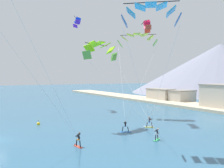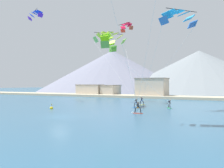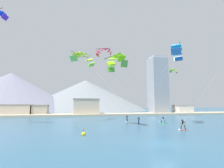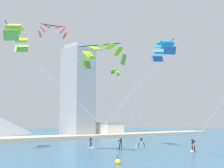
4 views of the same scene
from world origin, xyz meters
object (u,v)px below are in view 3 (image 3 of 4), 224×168
object	(u,v)px
parafoil_kite_mid_center	(83,58)
parafoil_kite_distant_high_outer	(104,51)
kitesurfer_near_trail	(162,121)
parafoil_kite_distant_mid_solo	(173,71)
kitesurfer_mid_center	(139,122)
kitesurfer_far_left	(127,120)
race_marker_buoy	(83,134)
parafoil_kite_near_trail	(116,61)
kitesurfer_near_lead	(182,127)
parafoil_kite_far_left	(177,51)

from	to	relation	value
parafoil_kite_mid_center	parafoil_kite_distant_high_outer	bearing A→B (deg)	-16.35
kitesurfer_near_trail	parafoil_kite_distant_mid_solo	bearing A→B (deg)	50.61
kitesurfer_mid_center	kitesurfer_far_left	world-z (taller)	kitesurfer_far_left
parafoil_kite_mid_center	race_marker_buoy	xyz separation A→B (m)	(-1.07, -19.66, -15.70)
parafoil_kite_near_trail	kitesurfer_near_lead	bearing A→B (deg)	-40.32
parafoil_kite_distant_high_outer	kitesurfer_near_trail	bearing A→B (deg)	-31.61
kitesurfer_near_lead	parafoil_kite_mid_center	size ratio (longest dim) A/B	0.12
kitesurfer_mid_center	parafoil_kite_distant_mid_solo	world-z (taller)	parafoil_kite_distant_mid_solo
kitesurfer_mid_center	parafoil_kite_distant_high_outer	world-z (taller)	parafoil_kite_distant_high_outer
parafoil_kite_mid_center	kitesurfer_mid_center	bearing A→B (deg)	-41.39
race_marker_buoy	kitesurfer_mid_center	bearing A→B (deg)	40.05
race_marker_buoy	kitesurfer_near_trail	bearing A→B (deg)	31.76
kitesurfer_near_lead	parafoil_kite_distant_mid_solo	bearing A→B (deg)	58.50
parafoil_kite_near_trail	kitesurfer_far_left	bearing A→B (deg)	57.02
kitesurfer_mid_center	parafoil_kite_distant_high_outer	distance (m)	19.77
kitesurfer_near_trail	kitesurfer_mid_center	bearing A→B (deg)	-170.82
parafoil_kite_distant_mid_solo	race_marker_buoy	distance (m)	47.63
kitesurfer_mid_center	parafoil_kite_distant_high_outer	bearing A→B (deg)	125.99
parafoil_kite_near_trail	parafoil_kite_distant_high_outer	size ratio (longest dim) A/B	3.24
parafoil_kite_near_trail	parafoil_kite_distant_mid_solo	xyz separation A→B (m)	(26.67, 21.70, 3.43)
kitesurfer_near_lead	race_marker_buoy	xyz separation A→B (m)	(-15.53, -0.88, -0.39)
parafoil_kite_near_trail	race_marker_buoy	distance (m)	16.39
kitesurfer_far_left	race_marker_buoy	world-z (taller)	kitesurfer_far_left
kitesurfer_near_lead	parafoil_kite_mid_center	distance (m)	28.22
parafoil_kite_mid_center	parafoil_kite_distant_mid_solo	xyz separation A→B (m)	(32.33, 10.38, 0.13)
kitesurfer_mid_center	kitesurfer_far_left	bearing A→B (deg)	102.24
parafoil_kite_mid_center	parafoil_kite_distant_mid_solo	world-z (taller)	parafoil_kite_mid_center
kitesurfer_near_lead	kitesurfer_near_trail	xyz separation A→B (m)	(2.23, 10.12, -0.10)
parafoil_kite_distant_high_outer	parafoil_kite_near_trail	bearing A→B (deg)	-86.03
parafoil_kite_near_trail	parafoil_kite_distant_high_outer	bearing A→B (deg)	93.97
parafoil_kite_mid_center	parafoil_kite_distant_high_outer	size ratio (longest dim) A/B	3.88
kitesurfer_near_trail	kitesurfer_mid_center	size ratio (longest dim) A/B	0.97
kitesurfer_near_trail	kitesurfer_far_left	distance (m)	7.82
kitesurfer_far_left	parafoil_kite_distant_high_outer	distance (m)	17.98
kitesurfer_mid_center	parafoil_kite_near_trail	size ratio (longest dim) A/B	0.13
kitesurfer_near_trail	parafoil_kite_near_trail	world-z (taller)	parafoil_kite_near_trail
kitesurfer_near_trail	parafoil_kite_distant_high_outer	xyz separation A→B (m)	(-11.71, 7.20, 17.07)
kitesurfer_near_trail	kitesurfer_far_left	xyz separation A→B (m)	(-6.83, 3.82, 0.10)
kitesurfer_near_lead	kitesurfer_far_left	world-z (taller)	kitesurfer_far_left
kitesurfer_far_left	parafoil_kite_mid_center	bearing A→B (deg)	153.83
kitesurfer_near_lead	kitesurfer_mid_center	xyz separation A→B (m)	(-3.57, 9.18, -0.04)
kitesurfer_far_left	parafoil_kite_near_trail	xyz separation A→B (m)	(-4.20, -6.47, 12.00)
parafoil_kite_far_left	parafoil_kite_mid_center	bearing A→B (deg)	148.44
kitesurfer_near_trail	parafoil_kite_distant_mid_solo	xyz separation A→B (m)	(15.64, 19.05, 15.53)
kitesurfer_near_trail	parafoil_kite_far_left	xyz separation A→B (m)	(2.30, -3.00, 14.99)
kitesurfer_mid_center	parafoil_kite_distant_mid_solo	size ratio (longest dim) A/B	0.45
parafoil_kite_near_trail	parafoil_kite_mid_center	bearing A→B (deg)	116.60
parafoil_kite_near_trail	race_marker_buoy	bearing A→B (deg)	-128.92
parafoil_kite_far_left	parafoil_kite_distant_high_outer	distance (m)	17.46
parafoil_kite_far_left	race_marker_buoy	distance (m)	26.45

